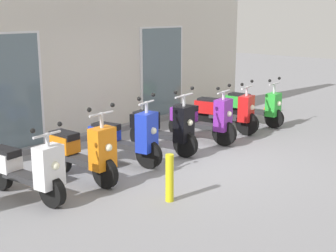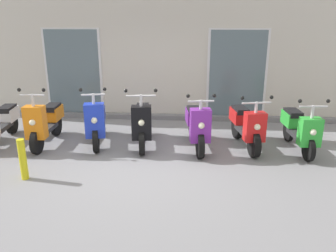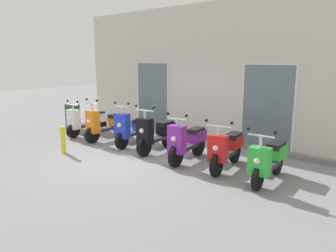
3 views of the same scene
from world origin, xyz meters
The scene contains 11 objects.
ground_plane centered at (0.00, 0.00, 0.00)m, with size 40.00×40.00×0.00m, color gray.
storefront_facade centered at (0.00, 2.96, 1.94)m, with size 10.67×0.50×4.00m.
scooter_white centered at (-3.05, 0.74, 0.45)m, with size 0.56×1.60×1.17m.
scooter_orange centered at (-2.03, 0.72, 0.49)m, with size 0.54×1.58×1.30m.
scooter_blue centered at (-0.98, 0.84, 0.48)m, with size 0.64×1.52×1.29m.
scooter_black centered at (-0.02, 0.81, 0.50)m, with size 0.62×1.55×1.30m.
scooter_purple centered at (1.09, 0.73, 0.49)m, with size 0.59×1.57×1.24m.
scooter_red centered at (2.09, 0.87, 0.47)m, with size 0.67×1.59×1.19m.
scooter_green centered at (3.13, 0.78, 0.47)m, with size 0.57×1.54×1.17m.
traffic_cone centered at (4.57, 1.21, 0.26)m, with size 0.32×0.32×0.52m, color orange.
curb_bollard centered at (-1.75, -0.87, 0.35)m, with size 0.12×0.12×0.70m, color yellow.
Camera 1 is at (-6.56, -5.16, 2.66)m, focal length 51.24 mm.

